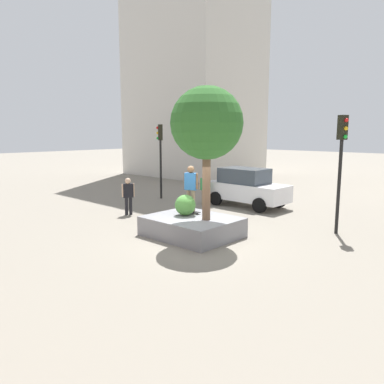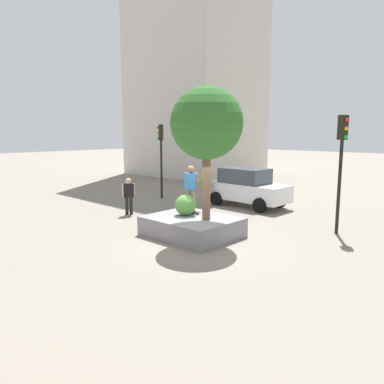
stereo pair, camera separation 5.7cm
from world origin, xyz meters
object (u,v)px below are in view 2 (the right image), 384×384
at_px(bystander_watching, 205,187).
at_px(traffic_light_median, 161,148).
at_px(skateboarder, 191,185).
at_px(police_car, 247,187).
at_px(planter_ledge, 192,227).
at_px(skateboard, 191,212).
at_px(plaza_tree, 207,124).
at_px(pedestrian_crossing, 129,194).
at_px(traffic_light_corner, 341,154).

bearing_deg(bystander_watching, traffic_light_median, -176.43).
height_order(skateboarder, bystander_watching, skateboarder).
height_order(skateboarder, police_car, skateboarder).
distance_m(planter_ledge, skateboard, 0.80).
xyz_separation_m(plaza_tree, pedestrian_crossing, (-5.01, 0.52, -2.96)).
bearing_deg(planter_ledge, skateboarder, 136.58).
xyz_separation_m(plaza_tree, skateboarder, (-1.10, 0.40, -2.19)).
relative_size(planter_ledge, plaza_tree, 0.68).
relative_size(planter_ledge, police_car, 0.75).
height_order(pedestrian_crossing, bystander_watching, pedestrian_crossing).
distance_m(traffic_light_corner, bystander_watching, 7.32).
bearing_deg(pedestrian_crossing, traffic_light_median, 118.32).
bearing_deg(bystander_watching, planter_ledge, -53.47).
distance_m(planter_ledge, skateboarder, 1.55).
distance_m(planter_ledge, plaza_tree, 3.62).
xyz_separation_m(skateboard, police_car, (-1.21, 5.30, 0.22)).
relative_size(plaza_tree, skateboarder, 2.65).
distance_m(plaza_tree, police_car, 6.82).
xyz_separation_m(planter_ledge, traffic_light_corner, (3.61, 3.83, 2.56)).
height_order(police_car, traffic_light_median, traffic_light_median).
bearing_deg(police_car, skateboarder, -77.13).
bearing_deg(skateboarder, traffic_light_median, 146.66).
relative_size(traffic_light_corner, pedestrian_crossing, 2.57).
distance_m(skateboard, pedestrian_crossing, 3.92).
height_order(traffic_light_corner, traffic_light_median, traffic_light_corner).
distance_m(skateboarder, traffic_light_median, 7.21).
relative_size(planter_ledge, traffic_light_corner, 0.72).
bearing_deg(bystander_watching, plaza_tree, -48.50).
xyz_separation_m(skateboarder, police_car, (-1.21, 5.30, -0.77)).
height_order(traffic_light_corner, bystander_watching, traffic_light_corner).
distance_m(plaza_tree, skateboarder, 2.48).
bearing_deg(police_car, planter_ledge, -73.49).
xyz_separation_m(traffic_light_corner, bystander_watching, (-7.01, 0.76, -1.96)).
bearing_deg(traffic_light_median, plaza_tree, -31.48).
height_order(traffic_light_median, bystander_watching, traffic_light_median).
bearing_deg(traffic_light_corner, skateboarder, -140.81).
bearing_deg(police_car, traffic_light_corner, -20.10).
distance_m(skateboarder, police_car, 5.49).
height_order(skateboarder, traffic_light_corner, traffic_light_corner).
height_order(planter_ledge, traffic_light_corner, traffic_light_corner).
relative_size(police_car, bystander_watching, 2.51).
distance_m(police_car, bystander_watching, 2.06).
relative_size(planter_ledge, pedestrian_crossing, 1.85).
bearing_deg(traffic_light_median, pedestrian_crossing, -61.68).
relative_size(police_car, pedestrian_crossing, 2.48).
height_order(plaza_tree, pedestrian_crossing, plaza_tree).
xyz_separation_m(skateboard, traffic_light_median, (-5.96, 3.92, 2.05)).
height_order(traffic_light_corner, pedestrian_crossing, traffic_light_corner).
xyz_separation_m(skateboard, traffic_light_corner, (4.11, 3.35, 2.16)).
xyz_separation_m(skateboard, bystander_watching, (-2.90, 4.11, 0.20)).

